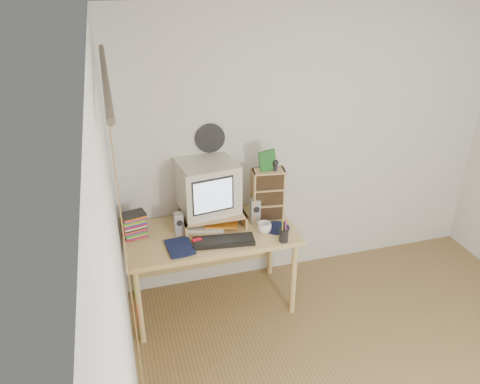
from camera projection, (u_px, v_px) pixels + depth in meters
back_wall at (312, 147)px, 4.18m from camera, size 3.50×0.00×3.50m
left_wall at (125, 311)px, 2.25m from camera, size 0.00×3.50×3.50m
curtain at (128, 269)px, 2.72m from camera, size 0.00×2.20×2.20m
wall_disc at (210, 138)px, 3.85m from camera, size 0.25×0.02×0.25m
desk at (209, 242)px, 3.95m from camera, size 1.40×0.70×0.75m
monitor_riser at (213, 215)px, 3.89m from camera, size 0.52×0.30×0.12m
crt_monitor at (208, 188)px, 3.82m from camera, size 0.50×0.50×0.42m
speaker_left at (179, 224)px, 3.77m from camera, size 0.07×0.07×0.19m
speaker_right at (255, 210)px, 3.94m from camera, size 0.08×0.08×0.21m
keyboard at (224, 241)px, 3.68m from camera, size 0.50×0.22×0.03m
dvd_stack at (134, 223)px, 3.72m from camera, size 0.20×0.16×0.26m
cd_rack at (268, 195)px, 3.94m from camera, size 0.29×0.18×0.45m
mug at (264, 228)px, 3.81m from camera, size 0.14×0.14×0.09m
diary at (167, 248)px, 3.58m from camera, size 0.25×0.20×0.05m
mousepad at (277, 228)px, 3.89m from camera, size 0.25×0.25×0.00m
pen_cup at (284, 233)px, 3.68m from camera, size 0.09×0.09×0.15m
papers at (212, 224)px, 3.92m from camera, size 0.36×0.31×0.04m
red_box at (197, 241)px, 3.68m from camera, size 0.08×0.06×0.04m
game_box at (267, 161)px, 3.79m from camera, size 0.14×0.03×0.18m
webcam at (275, 165)px, 3.82m from camera, size 0.06×0.06×0.09m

